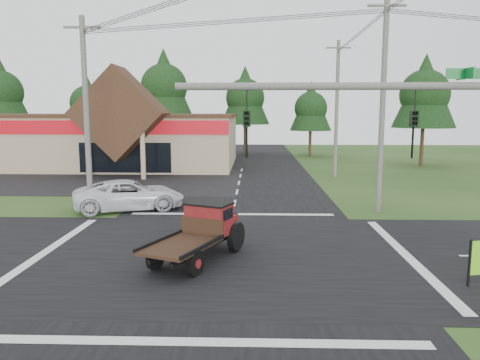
{
  "coord_description": "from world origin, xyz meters",
  "views": [
    {
      "loc": [
        1.16,
        -17.44,
        5.49
      ],
      "look_at": [
        0.48,
        4.81,
        2.2
      ],
      "focal_mm": 35.0,
      "sensor_mm": 36.0,
      "label": 1
    }
  ],
  "objects": [
    {
      "name": "ground",
      "position": [
        0.0,
        0.0,
        0.0
      ],
      "size": [
        120.0,
        120.0,
        0.0
      ],
      "primitive_type": "plane",
      "color": "#233F16",
      "rests_on": "ground"
    },
    {
      "name": "road_ns",
      "position": [
        0.0,
        0.0,
        0.01
      ],
      "size": [
        12.0,
        120.0,
        0.02
      ],
      "primitive_type": "cube",
      "color": "black",
      "rests_on": "ground"
    },
    {
      "name": "road_ew",
      "position": [
        0.0,
        0.0,
        0.01
      ],
      "size": [
        120.0,
        12.0,
        0.02
      ],
      "primitive_type": "cube",
      "color": "black",
      "rests_on": "ground"
    },
    {
      "name": "parking_apron",
      "position": [
        -14.0,
        19.0,
        0.01
      ],
      "size": [
        28.0,
        14.0,
        0.02
      ],
      "primitive_type": "cube",
      "color": "black",
      "rests_on": "ground"
    },
    {
      "name": "cvs_building",
      "position": [
        -15.7,
        29.57,
        2.78
      ],
      "size": [
        30.4,
        18.2,
        9.19
      ],
      "color": "tan",
      "rests_on": "ground"
    },
    {
      "name": "traffic_signal_mast",
      "position": [
        5.82,
        -7.5,
        4.43
      ],
      "size": [
        8.12,
        0.24,
        7.0
      ],
      "color": "#595651",
      "rests_on": "ground"
    },
    {
      "name": "utility_pole_nw",
      "position": [
        -8.0,
        8.0,
        5.39
      ],
      "size": [
        2.0,
        0.3,
        10.5
      ],
      "color": "#595651",
      "rests_on": "ground"
    },
    {
      "name": "utility_pole_ne",
      "position": [
        8.0,
        8.0,
        5.89
      ],
      "size": [
        2.0,
        0.3,
        11.5
      ],
      "color": "#595651",
      "rests_on": "ground"
    },
    {
      "name": "utility_pole_n",
      "position": [
        8.0,
        22.0,
        5.74
      ],
      "size": [
        2.0,
        0.3,
        11.2
      ],
      "color": "#595651",
      "rests_on": "ground"
    },
    {
      "name": "tree_row_a",
      "position": [
        -30.0,
        40.0,
        8.05
      ],
      "size": [
        6.72,
        6.72,
        12.12
      ],
      "color": "#332316",
      "rests_on": "ground"
    },
    {
      "name": "tree_row_b",
      "position": [
        -20.0,
        42.0,
        6.7
      ],
      "size": [
        5.6,
        5.6,
        10.1
      ],
      "color": "#332316",
      "rests_on": "ground"
    },
    {
      "name": "tree_row_c",
      "position": [
        -10.0,
        41.0,
        8.72
      ],
      "size": [
        7.28,
        7.28,
        13.13
      ],
      "color": "#332316",
      "rests_on": "ground"
    },
    {
      "name": "tree_row_d",
      "position": [
        0.0,
        42.0,
        7.38
      ],
      "size": [
        6.16,
        6.16,
        11.11
      ],
      "color": "#332316",
      "rests_on": "ground"
    },
    {
      "name": "tree_row_e",
      "position": [
        8.0,
        40.0,
        6.03
      ],
      "size": [
        5.04,
        5.04,
        9.09
      ],
      "color": "#332316",
      "rests_on": "ground"
    },
    {
      "name": "tree_side_ne",
      "position": [
        18.0,
        30.0,
        7.38
      ],
      "size": [
        6.16,
        6.16,
        11.11
      ],
      "color": "#332316",
      "rests_on": "ground"
    },
    {
      "name": "antique_flatbed_truck",
      "position": [
        -0.96,
        -0.83,
        1.03
      ],
      "size": [
        3.68,
        5.25,
        2.05
      ],
      "primitive_type": null,
      "rotation": [
        0.0,
        0.0,
        -0.41
      ],
      "color": "#5C0D18",
      "rests_on": "ground"
    },
    {
      "name": "white_pickup",
      "position": [
        -5.81,
        8.12,
        0.84
      ],
      "size": [
        6.63,
        4.59,
        1.68
      ],
      "primitive_type": "imported",
      "rotation": [
        0.0,
        0.0,
        1.9
      ],
      "color": "white",
      "rests_on": "ground"
    }
  ]
}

